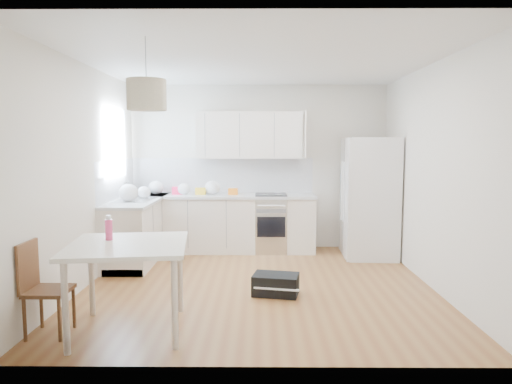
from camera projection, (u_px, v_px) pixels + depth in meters
floor at (258, 285)px, 5.64m from camera, size 4.20×4.20×0.00m
ceiling at (258, 61)px, 5.36m from camera, size 4.20×4.20×0.00m
wall_back at (258, 167)px, 7.59m from camera, size 4.20×0.00×4.20m
wall_left at (85, 176)px, 5.52m from camera, size 0.00×4.20×4.20m
wall_right at (432, 176)px, 5.49m from camera, size 0.00×4.20×4.20m
window_glassblock at (115, 143)px, 6.62m from camera, size 0.02×1.00×1.00m
cabinets_back at (221, 224)px, 7.39m from camera, size 3.00×0.60×0.88m
cabinets_left at (138, 231)px, 6.80m from camera, size 0.60×1.80×0.88m
counter_back at (221, 196)px, 7.34m from camera, size 3.02×0.64×0.04m
counter_left at (137, 200)px, 6.76m from camera, size 0.64×1.82×0.04m
backsplash_back at (223, 176)px, 7.60m from camera, size 3.00×0.01×0.58m
backsplash_left at (117, 180)px, 6.73m from camera, size 0.01×1.80×0.58m
upper_cabinets at (249, 135)px, 7.38m from camera, size 1.70×0.32×0.75m
range_oven at (271, 224)px, 7.39m from camera, size 0.50×0.61×0.88m
sink at (136, 200)px, 6.71m from camera, size 0.50×0.80×0.16m
refrigerator at (370, 197)px, 7.02m from camera, size 0.91×0.95×1.83m
dining_table at (128, 253)px, 4.18m from camera, size 1.17×1.17×0.83m
dining_chair at (49, 288)px, 4.12m from camera, size 0.36×0.36×0.86m
drink_bottle at (109, 228)px, 4.30m from camera, size 0.08×0.08×0.24m
gym_bag at (276, 284)px, 5.26m from camera, size 0.57×0.43×0.24m
pendant_lamp at (147, 95)px, 4.16m from camera, size 0.44×0.44×0.28m
grocery_bag_a at (156, 188)px, 7.39m from camera, size 0.25×0.21×0.22m
grocery_bag_b at (184, 189)px, 7.33m from camera, size 0.21×0.18×0.19m
grocery_bag_c at (212, 188)px, 7.38m from camera, size 0.25×0.21×0.22m
grocery_bag_d at (144, 192)px, 6.90m from camera, size 0.20×0.17×0.18m
grocery_bag_e at (128, 193)px, 6.49m from camera, size 0.28×0.24×0.25m
snack_orange at (233, 191)px, 7.34m from camera, size 0.16×0.10×0.10m
snack_yellow at (201, 191)px, 7.36m from camera, size 0.17×0.11×0.11m
snack_red at (178, 191)px, 7.39m from camera, size 0.18×0.11×0.12m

